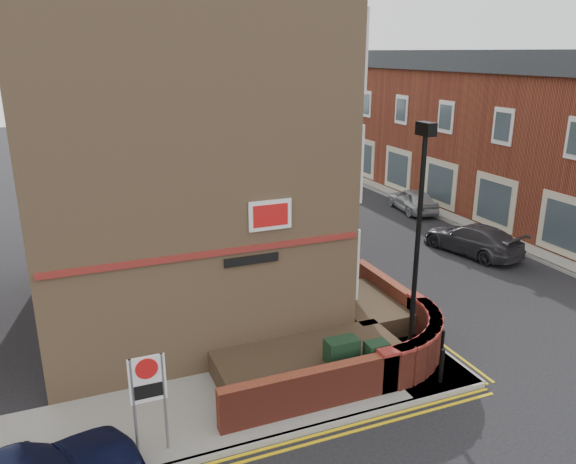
{
  "coord_description": "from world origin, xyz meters",
  "views": [
    {
      "loc": [
        -6.04,
        -9.38,
        7.92
      ],
      "look_at": [
        -0.61,
        4.0,
        3.27
      ],
      "focal_mm": 35.0,
      "sensor_mm": 36.0,
      "label": 1
    }
  ],
  "objects_px": {
    "utility_cabinet_large": "(341,361)",
    "zone_sign": "(148,387)",
    "lamppost": "(417,251)",
    "silver_car_near": "(308,217)"
  },
  "relations": [
    {
      "from": "utility_cabinet_large",
      "to": "zone_sign",
      "type": "bearing_deg",
      "value": -170.31
    },
    {
      "from": "utility_cabinet_large",
      "to": "silver_car_near",
      "type": "bearing_deg",
      "value": 69.75
    },
    {
      "from": "utility_cabinet_large",
      "to": "zone_sign",
      "type": "relative_size",
      "value": 0.55
    },
    {
      "from": "utility_cabinet_large",
      "to": "silver_car_near",
      "type": "distance_m",
      "value": 12.22
    },
    {
      "from": "lamppost",
      "to": "utility_cabinet_large",
      "type": "distance_m",
      "value": 3.24
    },
    {
      "from": "utility_cabinet_large",
      "to": "lamppost",
      "type": "bearing_deg",
      "value": -3.01
    },
    {
      "from": "lamppost",
      "to": "zone_sign",
      "type": "distance_m",
      "value": 6.85
    },
    {
      "from": "utility_cabinet_large",
      "to": "zone_sign",
      "type": "xyz_separation_m",
      "value": [
        -4.7,
        -0.8,
        0.92
      ]
    },
    {
      "from": "zone_sign",
      "to": "silver_car_near",
      "type": "bearing_deg",
      "value": 53.94
    },
    {
      "from": "lamppost",
      "to": "silver_car_near",
      "type": "bearing_deg",
      "value": 78.61
    }
  ]
}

